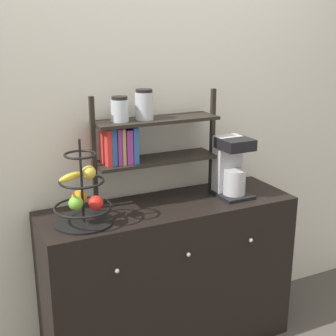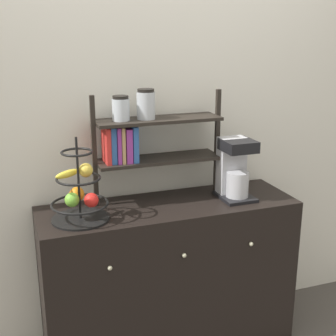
# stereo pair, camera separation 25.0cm
# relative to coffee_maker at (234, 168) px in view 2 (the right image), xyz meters

# --- Properties ---
(wall_back) EXTENTS (7.00, 0.05, 2.60)m
(wall_back) POSITION_rel_coffee_maker_xyz_m (-0.39, 0.28, 0.24)
(wall_back) COLOR silver
(wall_back) RESTS_ON ground_plane
(sideboard) EXTENTS (1.42, 0.47, 0.89)m
(sideboard) POSITION_rel_coffee_maker_xyz_m (-0.39, 0.01, -0.62)
(sideboard) COLOR black
(sideboard) RESTS_ON ground_plane
(coffee_maker) EXTENTS (0.18, 0.22, 0.34)m
(coffee_maker) POSITION_rel_coffee_maker_xyz_m (0.00, 0.00, 0.00)
(coffee_maker) COLOR black
(coffee_maker) RESTS_ON sideboard
(fruit_stand) EXTENTS (0.29, 0.29, 0.43)m
(fruit_stand) POSITION_rel_coffee_maker_xyz_m (-0.88, -0.04, -0.03)
(fruit_stand) COLOR black
(fruit_stand) RESTS_ON sideboard
(shelf_hutch) EXTENTS (0.74, 0.20, 0.62)m
(shelf_hutch) POSITION_rel_coffee_maker_xyz_m (-0.51, 0.13, 0.21)
(shelf_hutch) COLOR black
(shelf_hutch) RESTS_ON sideboard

